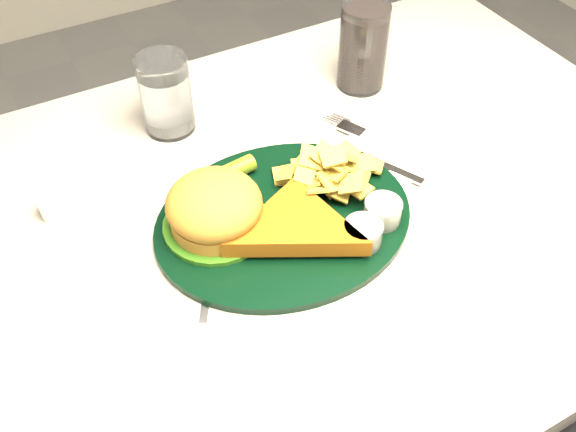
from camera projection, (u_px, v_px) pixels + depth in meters
name	position (u px, v px, depth m)	size (l,w,h in m)	color
table	(289.00, 356.00, 1.14)	(1.20, 0.80, 0.75)	#AFA89E
dinner_plate	(284.00, 201.00, 0.82)	(0.35, 0.29, 0.08)	black
water_glass	(166.00, 95.00, 0.95)	(0.08, 0.08, 0.12)	silver
cola_glass	(363.00, 47.00, 1.02)	(0.08, 0.08, 0.14)	black
fork_napkin	(377.00, 160.00, 0.93)	(0.14, 0.18, 0.01)	white
spoon	(207.00, 287.00, 0.77)	(0.04, 0.14, 0.01)	silver
ramekin	(54.00, 206.00, 0.85)	(0.04, 0.04, 0.03)	white
wrapped_straw	(257.00, 158.00, 0.93)	(0.18, 0.06, 0.01)	white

